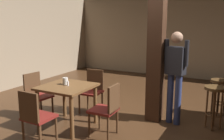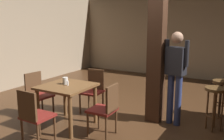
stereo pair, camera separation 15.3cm
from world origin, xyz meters
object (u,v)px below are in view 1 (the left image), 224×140
object	(u,v)px
chair_south	(35,115)
chair_east	(107,108)
salt_shaker	(68,84)
bar_stool_near	(215,97)
bar_stool_mid	(219,89)
chair_north	(92,89)
dining_table	(67,93)
standing_person	(175,71)
chair_west	(36,93)
napkin_cup	(65,81)

from	to	relation	value
chair_south	chair_east	bearing A→B (deg)	45.51
chair_south	salt_shaker	xyz separation A→B (m)	(-0.01, 0.82, 0.31)
bar_stool_near	bar_stool_mid	xyz separation A→B (m)	(0.01, 0.73, -0.03)
chair_north	bar_stool_near	size ratio (longest dim) A/B	1.15
bar_stool_near	dining_table	bearing A→B (deg)	-154.05
chair_north	standing_person	xyz separation A→B (m)	(1.66, 0.21, 0.50)
chair_north	salt_shaker	size ratio (longest dim) A/B	10.49
chair_east	chair_south	xyz separation A→B (m)	(-0.80, -0.81, 0.00)
salt_shaker	bar_stool_near	distance (m)	2.61
dining_table	bar_stool_mid	world-z (taller)	dining_table
chair_east	bar_stool_mid	xyz separation A→B (m)	(1.53, 1.90, 0.05)
dining_table	salt_shaker	world-z (taller)	salt_shaker
chair_north	bar_stool_mid	world-z (taller)	chair_north
chair_north	bar_stool_mid	distance (m)	2.59
chair_west	salt_shaker	distance (m)	0.88
chair_north	chair_south	distance (m)	1.67
standing_person	bar_stool_near	bearing A→B (deg)	8.20
dining_table	napkin_cup	distance (m)	0.22
chair_west	salt_shaker	world-z (taller)	chair_west
chair_north	napkin_cup	size ratio (longest dim) A/B	7.00
chair_south	standing_person	xyz separation A→B (m)	(1.63, 1.88, 0.50)
chair_east	napkin_cup	xyz separation A→B (m)	(-0.90, 0.06, 0.33)
chair_west	salt_shaker	xyz separation A→B (m)	(0.83, -0.05, 0.31)
chair_east	bar_stool_near	xyz separation A→B (m)	(1.52, 1.16, 0.08)
chair_north	napkin_cup	world-z (taller)	same
dining_table	chair_east	world-z (taller)	chair_east
napkin_cup	chair_north	bearing A→B (deg)	84.81
chair_east	standing_person	xyz separation A→B (m)	(0.83, 1.06, 0.50)
dining_table	napkin_cup	size ratio (longest dim) A/B	6.86
chair_east	standing_person	bearing A→B (deg)	52.07
chair_east	bar_stool_mid	distance (m)	2.44
chair_west	dining_table	bearing A→B (deg)	-3.14
chair_east	bar_stool_mid	bearing A→B (deg)	51.09
napkin_cup	salt_shaker	size ratio (longest dim) A/B	1.50
chair_west	standing_person	distance (m)	2.70
chair_east	bar_stool_near	size ratio (longest dim) A/B	1.15
dining_table	chair_south	size ratio (longest dim) A/B	0.98
chair_south	bar_stool_mid	bearing A→B (deg)	49.31
chair_west	bar_stool_mid	bearing A→B (deg)	30.17
bar_stool_mid	bar_stool_near	bearing A→B (deg)	-90.65
bar_stool_near	standing_person	bearing A→B (deg)	-171.80
chair_north	standing_person	size ratio (longest dim) A/B	0.52
chair_east	bar_stool_near	world-z (taller)	chair_east
chair_south	bar_stool_mid	distance (m)	3.58
chair_east	chair_west	bearing A→B (deg)	177.92
chair_south	salt_shaker	bearing A→B (deg)	90.48
napkin_cup	chair_east	bearing A→B (deg)	-3.96
chair_east	bar_stool_mid	world-z (taller)	chair_east
chair_north	bar_stool_near	world-z (taller)	chair_north
chair_south	standing_person	world-z (taller)	standing_person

